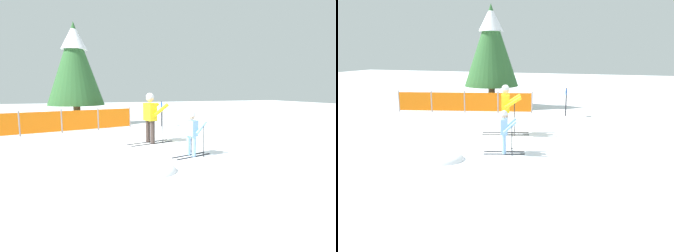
# 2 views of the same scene
# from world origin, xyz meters

# --- Properties ---
(ground_plane) EXTENTS (60.00, 60.00, 0.00)m
(ground_plane) POSITION_xyz_m (0.00, 0.00, 0.00)
(ground_plane) COLOR white
(skier_adult) EXTENTS (1.63, 0.89, 1.69)m
(skier_adult) POSITION_xyz_m (0.15, 0.21, 1.01)
(skier_adult) COLOR black
(skier_adult) RESTS_ON ground_plane
(skier_child) EXTENTS (1.17, 0.64, 1.22)m
(skier_child) POSITION_xyz_m (0.75, -1.86, 0.72)
(skier_child) COLOR black
(skier_child) RESTS_ON ground_plane
(safety_fence) EXTENTS (6.04, 1.50, 1.01)m
(safety_fence) POSITION_xyz_m (-2.84, 3.38, 0.50)
(safety_fence) COLOR gray
(safety_fence) RESTS_ON ground_plane
(conifer_far) EXTENTS (2.69, 2.69, 5.00)m
(conifer_far) POSITION_xyz_m (-2.24, 5.37, 3.09)
(conifer_far) COLOR #4C3823
(conifer_far) RESTS_ON ground_plane
(trail_marker) EXTENTS (0.05, 0.28, 1.22)m
(trail_marker) POSITION_xyz_m (1.68, 3.97, 0.76)
(trail_marker) COLOR black
(trail_marker) RESTS_ON ground_plane
(snow_mound) EXTENTS (1.23, 1.04, 0.49)m
(snow_mound) POSITION_xyz_m (-0.69, -2.85, 0.00)
(snow_mound) COLOR white
(snow_mound) RESTS_ON ground_plane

